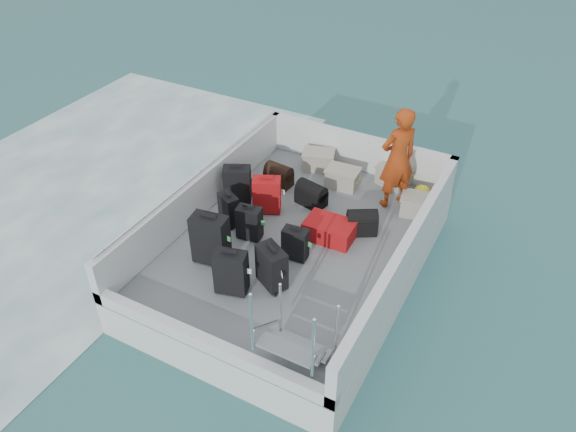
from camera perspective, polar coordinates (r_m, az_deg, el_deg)
name	(u,v)px	position (r m, az deg, el deg)	size (l,w,h in m)	color
ground	(296,270)	(9.17, 0.78, -5.46)	(160.00, 160.00, 0.00)	#15464C
wake_foam	(78,191)	(11.70, -20.55, 2.40)	(10.00, 10.00, 0.00)	white
ferry_hull	(296,256)	(8.97, 0.79, -4.05)	(3.60, 5.00, 0.60)	silver
deck	(296,241)	(8.77, 0.81, -2.51)	(3.30, 4.70, 0.02)	slate
deck_fittings	(307,240)	(8.19, 1.94, -2.43)	(3.60, 5.00, 0.90)	silver
suitcase_0	(211,240)	(8.21, -7.88, -2.42)	(0.52, 0.30, 0.80)	black
suitcase_1	(229,210)	(8.98, -6.02, 0.63)	(0.36, 0.21, 0.55)	black
suitcase_2	(237,185)	(9.47, -5.17, 3.20)	(0.45, 0.27, 0.65)	black
suitcase_3	(231,273)	(7.74, -5.80, -5.77)	(0.44, 0.26, 0.68)	black
suitcase_4	(249,223)	(8.66, -3.95, -0.75)	(0.38, 0.22, 0.56)	black
suitcase_5	(267,195)	(9.20, -2.17, 2.11)	(0.45, 0.27, 0.63)	maroon
suitcase_6	(272,267)	(7.81, -1.67, -5.24)	(0.46, 0.27, 0.64)	black
suitcase_7	(295,244)	(8.27, 0.75, -2.88)	(0.37, 0.21, 0.53)	black
suitcase_8	(330,230)	(8.75, 4.26, -1.41)	(0.50, 0.76, 0.30)	maroon
duffel_0	(279,177)	(9.93, -0.96, 3.97)	(0.47, 0.30, 0.32)	black
duffel_1	(311,196)	(9.45, 2.37, 2.04)	(0.50, 0.30, 0.32)	black
duffel_2	(362,224)	(8.90, 7.51, -0.79)	(0.47, 0.30, 0.32)	black
crate_0	(318,161)	(10.41, 3.11, 5.63)	(0.54, 0.37, 0.33)	#9F9A8A
crate_1	(343,179)	(9.94, 5.56, 3.81)	(0.54, 0.37, 0.32)	#9F9A8A
crate_2	(393,177)	(10.11, 10.60, 3.91)	(0.52, 0.36, 0.32)	#9F9A8A
crate_3	(417,206)	(9.45, 13.01, 0.98)	(0.53, 0.36, 0.32)	#9F9A8A
yellow_bag	(422,192)	(9.91, 13.47, 2.41)	(0.28, 0.26, 0.22)	yellow
white_bag	(394,165)	(9.98, 10.76, 5.10)	(0.24, 0.24, 0.18)	white
passenger	(398,159)	(9.23, 11.09, 5.74)	(0.65, 0.42, 1.77)	#D04613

